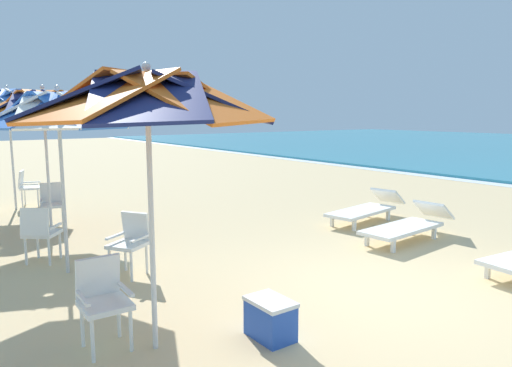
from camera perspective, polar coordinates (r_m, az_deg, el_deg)
The scene contains 13 objects.
ground_plane at distance 6.16m, azimuth 15.19°, elevation -12.96°, with size 80.00×80.00×0.00m, color #D3B784.
beach_umbrella_0 at distance 4.32m, azimuth -13.06°, elevation 9.75°, with size 2.29×2.29×2.67m.
plastic_chair_0 at distance 4.81m, azimuth -18.12°, elevation -12.96°, with size 0.48×0.45×0.87m.
beach_umbrella_1 at distance 6.89m, azimuth -22.89°, elevation 7.92°, with size 2.01×2.01×2.60m.
plastic_chair_1 at distance 7.70m, azimuth -24.78°, elevation -5.25°, with size 0.63×0.63×0.87m.
plastic_chair_2 at distance 6.75m, azimuth -14.99°, elevation -6.62°, with size 0.61×0.63×0.87m.
beach_umbrella_2 at distance 9.42m, azimuth -24.41°, elevation 8.42°, with size 2.31×2.31×2.74m.
plastic_chair_3 at distance 10.09m, azimuth -23.51°, elevation -2.06°, with size 0.55×0.52×0.87m.
beach_umbrella_3 at distance 12.13m, azimuth -27.91°, elevation 8.70°, with size 2.44×2.44×2.86m.
plastic_chair_4 at distance 12.62m, azimuth -26.02°, elevation -0.23°, with size 0.56×0.58×0.87m.
sun_lounger_2 at distance 8.72m, azimuth 18.03°, elevation -4.78°, with size 0.79×2.19×0.62m.
sun_lounger_3 at distance 9.98m, azimuth 13.30°, elevation -2.95°, with size 0.96×2.22×0.62m.
cooler_box at distance 4.86m, azimuth 1.75°, elevation -16.08°, with size 0.50×0.34×0.40m.
Camera 1 is at (3.54, -4.52, 2.22)m, focal length 32.92 mm.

